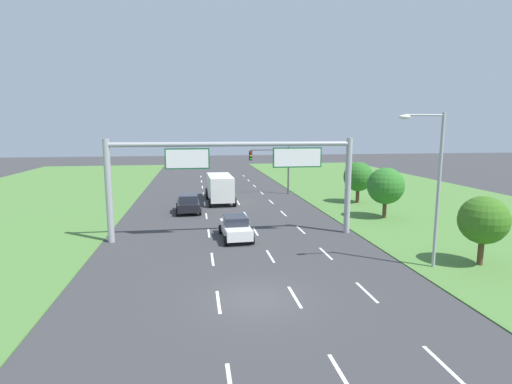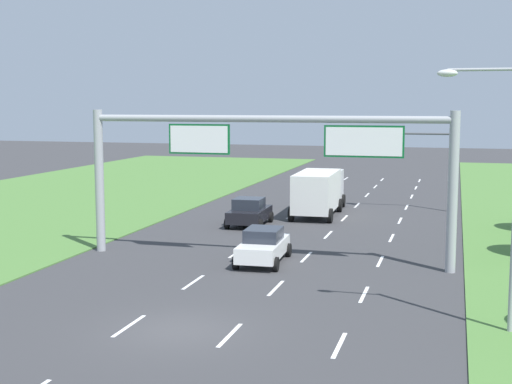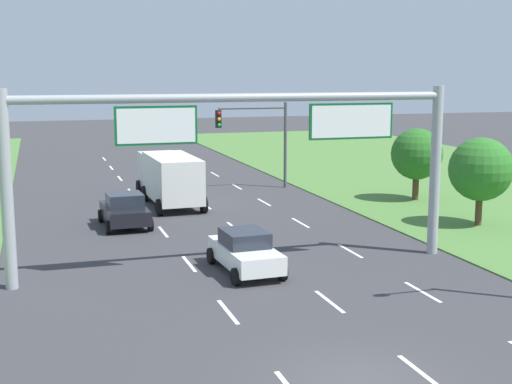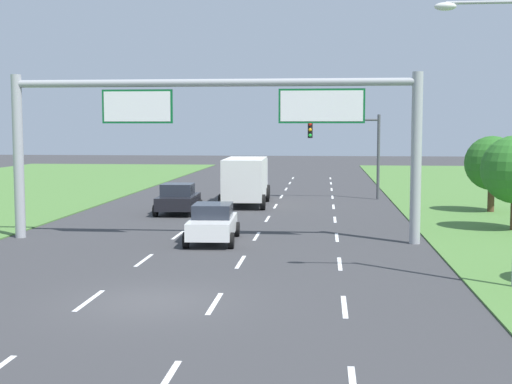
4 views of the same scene
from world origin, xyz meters
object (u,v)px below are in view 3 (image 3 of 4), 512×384
Objects in this scene: traffic_light_mast at (257,130)px; roadside_tree_far at (417,154)px; car_lead_silver at (245,251)px; box_truck at (169,176)px; sign_gantry at (245,143)px; car_near_red at (125,210)px; roadside_tree_mid at (481,169)px.

traffic_light_mast is 1.30× the size of roadside_tree_far.
box_truck reaches higher than car_lead_silver.
sign_gantry is (0.35, -14.55, 3.30)m from box_truck.
traffic_light_mast is (6.21, 18.44, 3.06)m from car_lead_silver.
car_near_red is 0.50× the size of box_truck.
car_near_red is 17.54m from roadside_tree_far.
box_truck is (-0.21, 14.92, 0.80)m from car_lead_silver.
box_truck is at bearing 91.38° from sign_gantry.
roadside_tree_mid is (7.09, -14.06, -1.03)m from traffic_light_mast.
car_lead_silver is at bearing -110.24° from sign_gantry.
sign_gantry is 3.91× the size of roadside_tree_mid.
roadside_tree_far is at bearing -41.86° from traffic_light_mast.
roadside_tree_far is (14.10, -3.36, 1.17)m from box_truck.
traffic_light_mast reaches higher than roadside_tree_far.
sign_gantry is 13.92m from roadside_tree_mid.
roadside_tree_mid reaches higher than car_near_red.
roadside_tree_mid is at bearing -94.65° from roadside_tree_far.
roadside_tree_mid is at bearing -18.89° from car_near_red.
sign_gantry is at bearing -90.19° from box_truck.
car_lead_silver is 1.00× the size of roadside_tree_far.
roadside_tree_far reaches higher than car_lead_silver.
box_truck is 14.55m from roadside_tree_far.
sign_gantry is 3.08× the size of traffic_light_mast.
traffic_light_mast reaches higher than car_lead_silver.
sign_gantry is 17.86m from roadside_tree_far.
car_near_red is at bearing 107.11° from car_lead_silver.
box_truck is 7.67m from traffic_light_mast.
sign_gantry reaches higher than traffic_light_mast.
box_truck is 1.45× the size of traffic_light_mast.
roadside_tree_mid reaches higher than roadside_tree_far.
car_near_red is 0.94× the size of roadside_tree_far.
roadside_tree_mid is at bearing -39.52° from box_truck.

